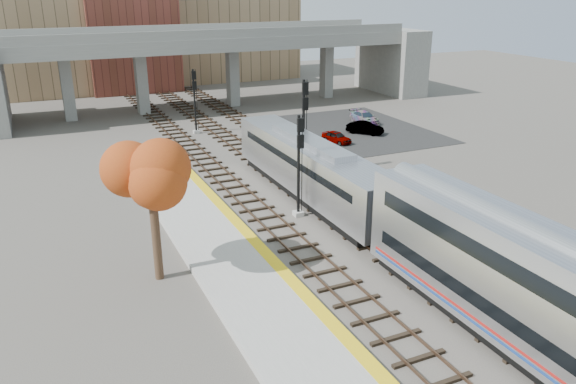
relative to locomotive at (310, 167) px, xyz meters
name	(u,v)px	position (x,y,z in m)	size (l,w,h in m)	color
ground	(401,280)	(-1.00, -12.25, -2.28)	(160.00, 160.00, 0.00)	#47423D
platform	(270,309)	(-8.25, -12.25, -2.10)	(4.50, 60.00, 0.35)	#9E9E99
yellow_strip	(307,296)	(-6.35, -12.25, -1.92)	(0.70, 60.00, 0.01)	yellow
tracks	(307,196)	(-0.07, 0.25, -2.20)	(10.70, 95.00, 0.25)	black
overpass	(216,58)	(3.92, 32.75, 3.53)	(54.00, 12.00, 9.50)	slate
buildings_far	(146,29)	(0.26, 54.32, 5.60)	(43.00, 21.00, 20.60)	#A2825E
parking_lot	(353,130)	(13.00, 15.75, -2.26)	(14.00, 18.00, 0.04)	black
locomotive	(310,167)	(0.00, 0.00, 0.00)	(3.02, 19.05, 4.10)	#A8AAB2
signal_mast_near	(299,169)	(-2.10, -2.56, 0.94)	(0.60, 0.64, 6.64)	#9E9E99
signal_mast_mid	(304,128)	(2.00, 5.06, 1.47)	(0.60, 0.64, 7.42)	#9E9E99
signal_mast_far	(195,104)	(-2.10, 21.06, 0.76)	(0.60, 0.64, 6.39)	#9E9E99
tree	(150,171)	(-12.11, -6.93, 3.50)	(3.60, 3.60, 7.79)	#382619
car_a	(337,137)	(8.92, 12.01, -1.70)	(1.27, 3.17, 1.08)	#99999E
car_b	(365,128)	(13.14, 13.73, -1.63)	(1.28, 3.66, 1.21)	#99999E
car_c	(364,117)	(15.64, 17.82, -1.63)	(1.69, 4.16, 1.21)	#99999E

